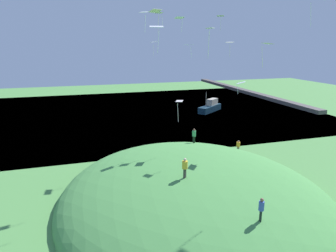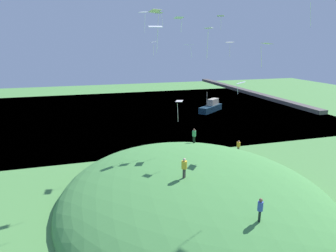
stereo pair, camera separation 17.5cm
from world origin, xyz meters
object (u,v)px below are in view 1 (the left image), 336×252
object	(u,v)px
kite_1	(159,13)
kite_10	(189,45)
person_walking_path	(261,207)
kite_3	(144,14)
kite_12	(230,43)
person_watching_kites	(238,145)
person_near_shore	(185,166)
kite_11	(241,83)
person_on_hilltop	(194,134)
kite_6	(220,17)
kite_8	(267,45)
kite_9	(180,18)
boat_on_lake	(210,107)
kite_0	(154,43)
kite_2	(210,32)
kite_7	(157,28)
kite_4	(179,102)
kite_13	(318,0)
kite_5	(156,12)

from	to	relation	value
kite_1	kite_10	world-z (taller)	kite_1
person_walking_path	kite_3	xyz separation A→B (m)	(-10.67, -5.33, 12.83)
kite_12	person_watching_kites	bearing A→B (deg)	136.04
person_near_shore	kite_11	xyz separation A→B (m)	(-4.66, 7.49, 6.03)
person_on_hilltop	kite_6	distance (m)	13.94
kite_8	kite_9	xyz separation A→B (m)	(-5.69, -4.08, 1.99)
kite_8	kite_12	size ratio (longest dim) A/B	1.07
person_near_shore	boat_on_lake	bearing A→B (deg)	-155.96
person_watching_kites	kite_11	size ratio (longest dim) A/B	1.18
boat_on_lake	kite_6	xyz separation A→B (m)	(26.60, -11.58, 16.38)
person_walking_path	kite_0	world-z (taller)	kite_0
person_walking_path	kite_9	distance (m)	15.01
kite_0	person_watching_kites	bearing A→B (deg)	73.70
person_watching_kites	kite_2	bearing A→B (deg)	-133.82
kite_0	kite_7	xyz separation A→B (m)	(15.98, -3.85, 0.80)
kite_4	kite_10	xyz separation A→B (m)	(-3.54, 2.31, 5.62)
person_on_hilltop	kite_4	bearing A→B (deg)	36.62
person_on_hilltop	kite_3	distance (m)	16.44
kite_3	kite_12	size ratio (longest dim) A/B	1.11
kite_9	kite_10	size ratio (longest dim) A/B	0.85
person_near_shore	kite_13	xyz separation A→B (m)	(1.44, 10.14, 13.02)
person_walking_path	kite_3	world-z (taller)	kite_3
person_on_hilltop	person_watching_kites	bearing A→B (deg)	165.20
boat_on_lake	kite_6	bearing A→B (deg)	-151.20
person_near_shore	kite_1	world-z (taller)	kite_1
kite_2	kite_13	size ratio (longest dim) A/B	0.85
kite_1	kite_8	size ratio (longest dim) A/B	0.87
person_on_hilltop	kite_5	world-z (taller)	kite_5
kite_1	kite_7	bearing A→B (deg)	-16.27
boat_on_lake	person_walking_path	world-z (taller)	boat_on_lake
kite_10	kite_12	size ratio (longest dim) A/B	0.91
boat_on_lake	kite_2	xyz separation A→B (m)	(41.99, -19.85, 14.11)
person_walking_path	kite_7	bearing A→B (deg)	-109.79
kite_9	kite_8	bearing A→B (deg)	35.61
boat_on_lake	kite_12	xyz separation A→B (m)	(31.71, -12.94, 13.45)
person_near_shore	kite_13	distance (m)	16.57
kite_3	kite_13	xyz separation A→B (m)	(5.52, 12.47, 0.85)
kite_7	kite_13	distance (m)	13.28
kite_1	kite_7	distance (m)	12.27
person_near_shore	kite_7	xyz separation A→B (m)	(2.24, -2.92, 10.75)
person_on_hilltop	boat_on_lake	bearing A→B (deg)	-132.07
kite_0	kite_1	world-z (taller)	kite_1
boat_on_lake	kite_9	bearing A→B (deg)	-156.28
kite_3	kite_0	bearing A→B (deg)	161.35
kite_4	kite_12	bearing A→B (deg)	82.22
kite_0	kite_11	bearing A→B (deg)	35.85
person_on_hilltop	kite_12	distance (m)	11.77
person_walking_path	kite_9	xyz separation A→B (m)	(-7.96, -3.11, 12.34)
person_near_shore	kite_12	bearing A→B (deg)	-176.45
kite_12	person_walking_path	bearing A→B (deg)	-16.80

